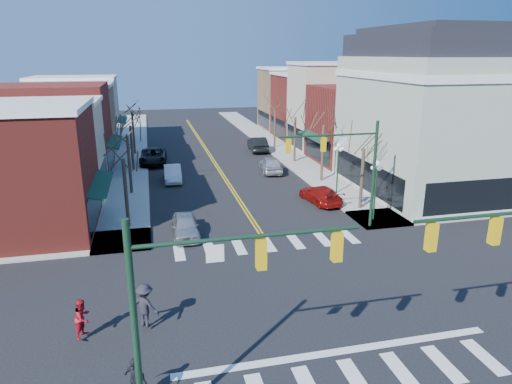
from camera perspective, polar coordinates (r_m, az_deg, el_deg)
ground at (r=22.86m, az=5.57°, el=-12.60°), size 160.00×160.00×0.00m
sidewalk_left at (r=40.39m, az=-15.72°, el=0.22°), size 3.50×70.00×0.15m
sidewalk_right at (r=43.18m, az=8.11°, el=1.76°), size 3.50×70.00×0.15m
bldg_left_brick_a at (r=32.59m, az=-28.66°, el=1.98°), size 10.00×8.50×8.00m
bldg_left_stucco_a at (r=39.98m, az=-25.88°, el=4.42°), size 10.00×7.00×7.50m
bldg_left_brick_b at (r=47.62m, az=-24.02°, el=7.02°), size 10.00×9.00×8.50m
bldg_left_tan at (r=55.71m, az=-22.53°, el=8.07°), size 10.00×7.50×7.80m
bldg_left_stucco_b at (r=63.30m, az=-21.52°, el=9.28°), size 10.00×8.00×8.20m
bldg_right_brick_a at (r=50.25m, az=13.17°, el=8.19°), size 10.00×8.50×8.00m
bldg_right_stucco at (r=57.11m, az=9.79°, el=10.40°), size 10.00×7.00×10.00m
bldg_right_brick_b at (r=64.12m, az=7.13°, el=10.53°), size 10.00×8.00×8.50m
bldg_right_tan at (r=71.61m, az=4.90°, el=11.45°), size 10.00×8.00×9.00m
victorian_corner at (r=40.79m, az=21.71°, el=9.29°), size 12.25×14.25×13.30m
traffic_mast_near_left at (r=13.15m, az=-6.86°, el=-12.95°), size 6.60×0.28×7.20m
traffic_mast_far_right at (r=29.60m, az=11.45°, el=3.84°), size 6.60×0.28×7.20m
lamppost_corner at (r=32.13m, az=14.78°, el=1.42°), size 0.36×0.36×4.33m
lamppost_midblock at (r=37.81m, az=10.23°, el=4.00°), size 0.36×0.36×4.33m
tree_left_a at (r=31.10m, az=-15.93°, el=-0.29°), size 0.24×0.24×4.76m
tree_left_b at (r=38.80m, az=-15.54°, el=3.31°), size 0.24×0.24×5.04m
tree_left_c at (r=46.67m, az=-15.24°, el=5.25°), size 0.24×0.24×4.55m
tree_left_d at (r=54.51m, az=-15.06°, el=7.06°), size 0.24×0.24×4.90m
tree_right_a at (r=34.53m, az=13.08°, el=1.49°), size 0.24×0.24×4.62m
tree_right_b at (r=41.57m, az=8.29°, el=4.73°), size 0.24×0.24×5.18m
tree_right_c at (r=48.98m, az=4.88°, el=6.47°), size 0.24×0.24×4.83m
tree_right_d at (r=56.52m, az=2.35°, el=7.99°), size 0.24×0.24×4.97m
car_left_near at (r=29.50m, az=-8.82°, el=-4.23°), size 1.68×4.08×1.39m
car_left_mid at (r=42.49m, az=-10.37°, el=2.30°), size 1.60×4.38×1.43m
car_left_far at (r=49.65m, az=-12.73°, el=4.37°), size 3.00×5.96×1.62m
car_right_near at (r=36.05m, az=8.05°, el=-0.30°), size 2.49×4.82×1.34m
car_right_mid at (r=44.93m, az=1.86°, el=3.47°), size 2.42×4.89×1.60m
car_right_far at (r=54.86m, az=0.21°, el=6.00°), size 2.10×5.27×1.71m
pedestrian_red_b at (r=20.38m, az=-20.83°, el=-14.50°), size 0.92×1.01×1.67m
pedestrian_dark_a at (r=16.69m, az=-14.83°, el=-21.69°), size 0.96×0.95×1.63m
pedestrian_dark_b at (r=20.22m, az=-13.68°, el=-13.62°), size 1.43×1.33×1.94m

